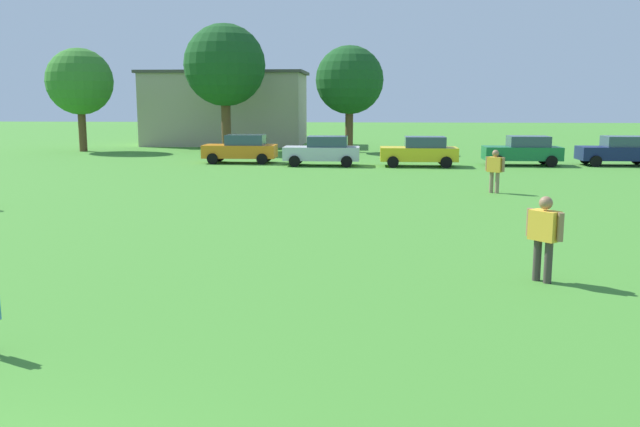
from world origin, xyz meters
name	(u,v)px	position (x,y,z in m)	size (l,w,h in m)	color
ground_plane	(293,172)	(0.00, 30.00, 0.00)	(160.00, 160.00, 0.00)	#42842D
adult_bystander	(544,231)	(7.52, 9.25, 1.06)	(0.63, 0.66, 1.78)	#3F3833
bystander_midfield	(495,168)	(8.99, 22.83, 1.03)	(0.69, 0.59, 1.74)	#8C7259
parked_car_orange_0	(241,149)	(-3.65, 35.06, 0.86)	(4.30, 2.02, 1.68)	orange
parked_car_silver_1	(323,151)	(1.31, 33.81, 0.86)	(4.30, 2.02, 1.68)	silver
parked_car_yellow_2	(420,151)	(6.81, 33.74, 0.86)	(4.30, 2.02, 1.68)	yellow
parked_car_green_3	(523,150)	(12.75, 34.75, 0.86)	(4.30, 2.02, 1.68)	#196B38
parked_car_navy_4	(619,151)	(18.18, 35.06, 0.86)	(4.30, 2.02, 1.68)	#141E4C
tree_far_left	(80,82)	(-16.92, 43.34, 5.00)	(4.75, 4.75, 7.40)	brown
tree_center	(225,65)	(-6.44, 43.98, 6.14)	(5.84, 5.84, 9.10)	brown
tree_far_right	(349,80)	(2.48, 44.17, 5.09)	(4.84, 4.84, 7.54)	brown
house_left	(226,108)	(-8.06, 51.63, 3.04)	(13.42, 7.03, 6.06)	tan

